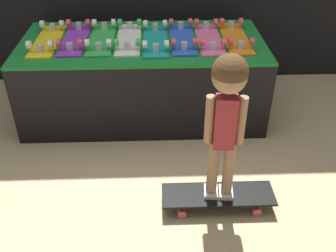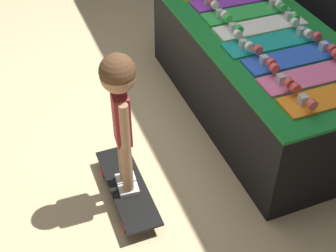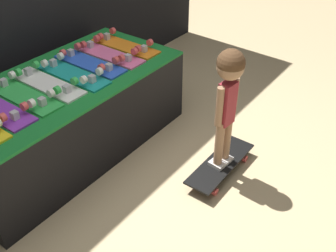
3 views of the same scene
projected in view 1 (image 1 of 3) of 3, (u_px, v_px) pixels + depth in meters
name	position (u px, v px, depth m)	size (l,w,h in m)	color
ground_plane	(144.00, 150.00, 2.77)	(16.00, 16.00, 0.00)	tan
display_rack	(144.00, 77.00, 3.04)	(1.79, 0.85, 0.60)	black
skateboard_yellow_on_rack	(47.00, 40.00, 2.85)	(0.18, 0.61, 0.09)	yellow
skateboard_purple_on_rack	(75.00, 38.00, 2.87)	(0.18, 0.61, 0.09)	purple
skateboard_green_on_rack	(102.00, 38.00, 2.87)	(0.18, 0.61, 0.09)	green
skateboard_white_on_rack	(129.00, 38.00, 2.87)	(0.18, 0.61, 0.09)	white
skateboard_teal_on_rack	(156.00, 39.00, 2.85)	(0.18, 0.61, 0.09)	teal
skateboard_blue_on_rack	(182.00, 37.00, 2.88)	(0.18, 0.61, 0.09)	blue
skateboard_pink_on_rack	(209.00, 38.00, 2.88)	(0.18, 0.61, 0.09)	pink
skateboard_orange_on_rack	(235.00, 37.00, 2.89)	(0.18, 0.61, 0.09)	orange
skateboard_on_floor	(218.00, 196.00, 2.29)	(0.65, 0.20, 0.09)	black
child	(227.00, 104.00, 1.94)	(0.21, 0.18, 0.87)	silver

